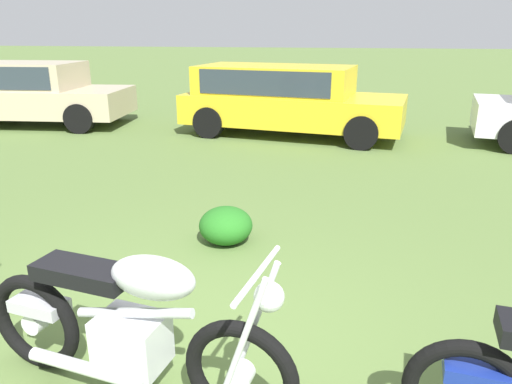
# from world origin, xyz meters

# --- Properties ---
(motorcycle_silver) EXTENTS (2.10, 0.69, 1.02)m
(motorcycle_silver) POSITION_xyz_m (-0.04, -0.02, 0.49)
(motorcycle_silver) COLOR black
(motorcycle_silver) RESTS_ON ground
(car_beige) EXTENTS (4.33, 2.24, 1.43)m
(car_beige) POSITION_xyz_m (-6.04, 7.93, 0.80)
(car_beige) COLOR #BCAD8C
(car_beige) RESTS_ON ground
(car_yellow) EXTENTS (4.75, 2.52, 1.43)m
(car_yellow) POSITION_xyz_m (-0.15, 7.90, 0.84)
(car_yellow) COLOR gold
(car_yellow) RESTS_ON ground
(shrub_low) EXTENTS (0.56, 0.56, 0.39)m
(shrub_low) POSITION_xyz_m (-0.03, 2.25, 0.19)
(shrub_low) COLOR #236A1E
(shrub_low) RESTS_ON ground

